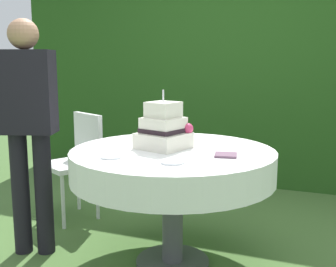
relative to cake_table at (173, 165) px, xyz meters
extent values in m
plane|color=#476B33|center=(0.00, 0.00, -0.67)|extent=(20.00, 20.00, 0.00)
cube|color=#234C19|center=(0.00, 2.27, 0.52)|extent=(5.22, 0.68, 2.37)
cylinder|color=#4C4C51|center=(0.00, 0.00, -0.66)|extent=(0.49, 0.49, 0.02)
cylinder|color=#4C4C51|center=(0.00, 0.00, -0.30)|extent=(0.14, 0.14, 0.74)
cylinder|color=brown|center=(0.00, 0.00, 0.09)|extent=(1.28, 1.28, 0.03)
cylinder|color=white|center=(0.00, 0.00, 0.01)|extent=(1.31, 1.31, 0.19)
cube|color=silver|center=(-0.07, 0.02, 0.15)|extent=(0.36, 0.36, 0.10)
cube|color=silver|center=(-0.07, 0.02, 0.25)|extent=(0.28, 0.28, 0.10)
cube|color=black|center=(-0.07, 0.02, 0.22)|extent=(0.29, 0.29, 0.03)
cube|color=silver|center=(-0.07, 0.02, 0.35)|extent=(0.23, 0.23, 0.10)
sphere|color=#D13866|center=(0.07, 0.09, 0.23)|extent=(0.07, 0.07, 0.07)
cylinder|color=silver|center=(-0.07, 0.02, 0.44)|extent=(0.01, 0.01, 0.08)
cylinder|color=white|center=(0.13, -0.34, 0.11)|extent=(0.13, 0.13, 0.01)
cylinder|color=white|center=(-0.25, -0.35, 0.11)|extent=(0.13, 0.13, 0.01)
cube|color=#6B4C60|center=(0.36, -0.06, 0.11)|extent=(0.15, 0.15, 0.01)
cylinder|color=white|center=(-1.30, 0.37, -0.44)|extent=(0.03, 0.03, 0.45)
cylinder|color=white|center=(-1.02, 0.22, -0.44)|extent=(0.03, 0.03, 0.45)
cylinder|color=white|center=(-1.16, 0.65, -0.44)|extent=(0.03, 0.03, 0.45)
cylinder|color=white|center=(-0.87, 0.51, -0.44)|extent=(0.03, 0.03, 0.45)
cube|color=white|center=(-1.09, 0.44, -0.20)|extent=(0.54, 0.54, 0.04)
cube|color=white|center=(-1.00, 0.60, 0.02)|extent=(0.37, 0.22, 0.40)
cylinder|color=black|center=(-1.04, -0.23, -0.24)|extent=(0.12, 0.12, 0.85)
cylinder|color=black|center=(-0.89, -0.17, -0.24)|extent=(0.12, 0.12, 0.85)
cube|color=black|center=(-0.96, -0.20, 0.46)|extent=(0.41, 0.31, 0.55)
sphere|color=#A87A5B|center=(-0.96, -0.20, 0.83)|extent=(0.20, 0.20, 0.20)
camera|label=1|loc=(0.91, -2.43, 0.65)|focal=44.48mm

